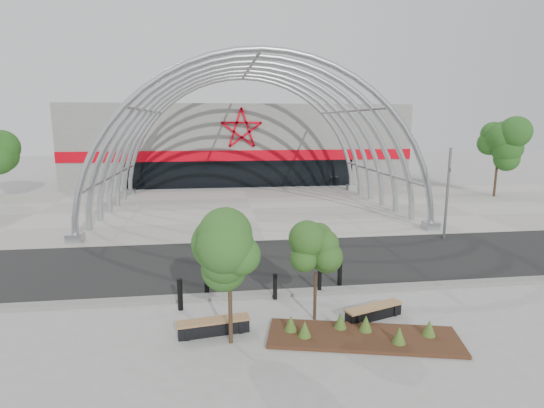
{
  "coord_description": "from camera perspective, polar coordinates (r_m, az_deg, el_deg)",
  "views": [
    {
      "loc": [
        -2.5,
        -14.85,
        6.3
      ],
      "look_at": [
        0.0,
        4.0,
        2.6
      ],
      "focal_mm": 28.0,
      "sensor_mm": 36.0,
      "label": 1
    }
  ],
  "objects": [
    {
      "name": "street_tree_0",
      "position": [
        11.93,
        -5.77,
        -6.73
      ],
      "size": [
        1.63,
        1.63,
        3.73
      ],
      "color": "#301F12",
      "rests_on": "ground"
    },
    {
      "name": "kerb",
      "position": [
        16.08,
        2.04,
        -11.84
      ],
      "size": [
        60.0,
        0.5,
        0.12
      ],
      "primitive_type": "cube",
      "color": "slate",
      "rests_on": "ground"
    },
    {
      "name": "bench_0",
      "position": [
        13.41,
        -7.85,
        -16.05
      ],
      "size": [
        2.23,
        0.79,
        0.46
      ],
      "color": "black",
      "rests_on": "ground"
    },
    {
      "name": "bollard_2",
      "position": [
        15.51,
        0.42,
        -11.02
      ],
      "size": [
        0.15,
        0.15,
        0.96
      ],
      "primitive_type": "cylinder",
      "color": "black",
      "rests_on": "ground"
    },
    {
      "name": "ground",
      "position": [
        16.33,
        1.89,
        -11.7
      ],
      "size": [
        140.0,
        140.0,
        0.0
      ],
      "primitive_type": "plane",
      "color": "gray",
      "rests_on": "ground"
    },
    {
      "name": "road",
      "position": [
        19.56,
        0.19,
        -7.75
      ],
      "size": [
        140.0,
        7.0,
        0.02
      ],
      "primitive_type": "cube",
      "color": "black",
      "rests_on": "ground"
    },
    {
      "name": "forecourt",
      "position": [
        31.1,
        -2.79,
        -0.65
      ],
      "size": [
        60.0,
        17.0,
        0.04
      ],
      "primitive_type": "cube",
      "color": "#9F9B90",
      "rests_on": "ground"
    },
    {
      "name": "bg_tree_1",
      "position": [
        40.45,
        28.2,
        6.81
      ],
      "size": [
        2.7,
        2.7,
        5.91
      ],
      "color": "black",
      "rests_on": "ground"
    },
    {
      "name": "arena_building",
      "position": [
        48.42,
        -4.64,
        8.24
      ],
      "size": [
        34.0,
        15.24,
        8.0
      ],
      "color": "slate",
      "rests_on": "ground"
    },
    {
      "name": "vault_canopy",
      "position": [
        31.1,
        -2.79,
        -0.66
      ],
      "size": [
        20.8,
        15.8,
        20.36
      ],
      "color": "#A0A5AA",
      "rests_on": "ground"
    },
    {
      "name": "bollard_0",
      "position": [
        16.03,
        -8.79,
        -10.25
      ],
      "size": [
        0.17,
        0.17,
        1.05
      ],
      "primitive_type": "cylinder",
      "color": "black",
      "rests_on": "ground"
    },
    {
      "name": "bollard_3",
      "position": [
        16.16,
        6.42,
        -10.23
      ],
      "size": [
        0.15,
        0.15,
        0.93
      ],
      "primitive_type": "cylinder",
      "color": "black",
      "rests_on": "ground"
    },
    {
      "name": "street_tree_1",
      "position": [
        13.49,
        5.92,
        -6.67
      ],
      "size": [
        1.3,
        1.3,
        3.09
      ],
      "color": "black",
      "rests_on": "ground"
    },
    {
      "name": "planting_bed",
      "position": [
        13.35,
        11.81,
        -16.73
      ],
      "size": [
        5.82,
        2.96,
        0.59
      ],
      "color": "#321B14",
      "rests_on": "ground"
    },
    {
      "name": "bollard_4",
      "position": [
        16.9,
        9.11,
        -9.08
      ],
      "size": [
        0.17,
        0.17,
        1.07
      ],
      "primitive_type": "cylinder",
      "color": "black",
      "rests_on": "ground"
    },
    {
      "name": "bench_1",
      "position": [
        14.59,
        13.5,
        -13.98
      ],
      "size": [
        2.1,
        1.1,
        0.43
      ],
      "color": "black",
      "rests_on": "ground"
    },
    {
      "name": "signal_pole",
      "position": [
        24.63,
        22.51,
        1.51
      ],
      "size": [
        0.36,
        0.69,
        4.96
      ],
      "color": "slate",
      "rests_on": "ground"
    },
    {
      "name": "bollard_1",
      "position": [
        14.99,
        -12.26,
        -11.8
      ],
      "size": [
        0.18,
        0.18,
        1.11
      ],
      "primitive_type": "cylinder",
      "color": "black",
      "rests_on": "ground"
    }
  ]
}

